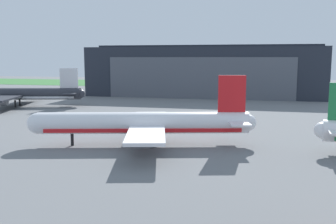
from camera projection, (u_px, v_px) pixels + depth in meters
ground_plane at (160, 136)px, 79.29m from camera, size 440.00×440.00×0.00m
grass_field_strip at (223, 85)px, 228.91m from camera, size 440.00×56.00×0.08m
maintenance_hangar at (206, 71)px, 168.57m from camera, size 96.90×41.28×21.66m
airliner_far_left at (12, 94)px, 126.18m from camera, size 47.64×38.40×12.73m
airliner_near_left at (143, 124)px, 70.29m from camera, size 41.17×32.46×12.99m
pushback_tractor at (163, 115)px, 100.63m from camera, size 2.98×3.81×2.03m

